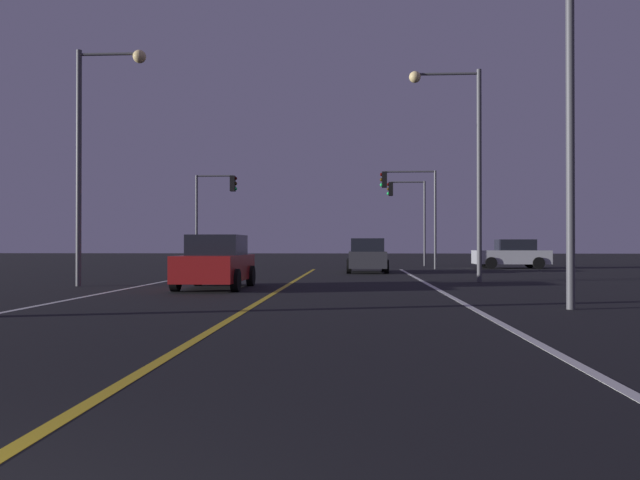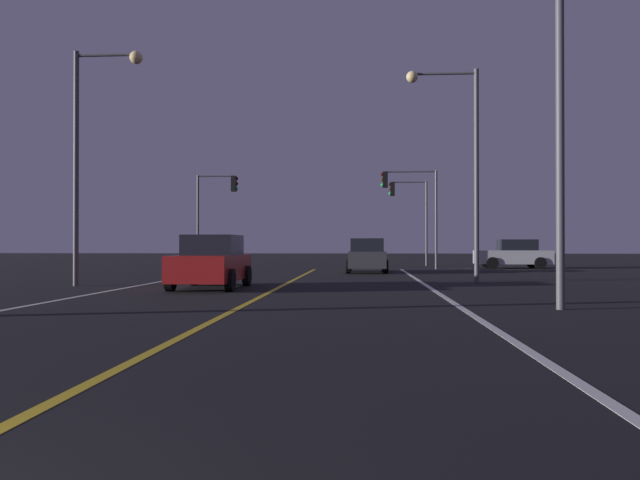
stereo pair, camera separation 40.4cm
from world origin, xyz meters
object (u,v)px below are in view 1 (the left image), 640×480
at_px(street_lamp_right_far, 462,146).
at_px(car_oncoming, 216,263).
at_px(car_ahead_far, 367,256).
at_px(car_crossing_side, 512,254).
at_px(traffic_light_far_right, 407,204).
at_px(traffic_light_near_right, 409,196).
at_px(street_lamp_right_near, 546,53).
at_px(traffic_light_near_left, 216,200).
at_px(street_lamp_left_mid, 95,135).

bearing_deg(street_lamp_right_far, car_oncoming, 25.03).
bearing_deg(car_oncoming, street_lamp_right_far, 115.03).
xyz_separation_m(car_ahead_far, car_crossing_side, (8.64, 6.10, 0.00)).
distance_m(car_crossing_side, street_lamp_right_far, 15.58).
relative_size(car_crossing_side, traffic_light_far_right, 0.77).
xyz_separation_m(traffic_light_near_right, street_lamp_right_far, (0.92, -12.34, 0.92)).
bearing_deg(street_lamp_right_far, car_crossing_side, -110.55).
bearing_deg(street_lamp_right_near, car_oncoming, -35.28).
height_order(traffic_light_near_right, traffic_light_near_left, traffic_light_near_right).
height_order(car_ahead_far, traffic_light_far_right, traffic_light_far_right).
height_order(traffic_light_near_left, street_lamp_right_near, street_lamp_right_near).
height_order(traffic_light_far_right, street_lamp_right_near, street_lamp_right_near).
height_order(street_lamp_left_mid, street_lamp_right_far, street_lamp_right_far).
height_order(car_oncoming, street_lamp_right_far, street_lamp_right_far).
xyz_separation_m(traffic_light_far_right, street_lamp_right_near, (0.70, -27.79, 1.43)).
bearing_deg(car_crossing_side, car_ahead_far, 35.21).
bearing_deg(traffic_light_far_right, street_lamp_right_far, 91.87).
distance_m(car_crossing_side, street_lamp_right_near, 24.97).
bearing_deg(car_crossing_side, street_lamp_left_mid, 43.70).
bearing_deg(car_oncoming, traffic_light_far_right, 160.24).
xyz_separation_m(car_ahead_far, traffic_light_far_right, (2.80, 9.91, 3.26)).
height_order(traffic_light_near_right, street_lamp_left_mid, street_lamp_left_mid).
xyz_separation_m(car_oncoming, car_crossing_side, (13.66, 17.96, 0.00)).
height_order(car_ahead_far, car_crossing_side, same).
distance_m(car_oncoming, car_ahead_far, 12.87).
height_order(street_lamp_right_near, street_lamp_left_mid, street_lamp_right_near).
relative_size(car_crossing_side, street_lamp_left_mid, 0.54).
height_order(car_crossing_side, traffic_light_near_left, traffic_light_near_left).
bearing_deg(traffic_light_far_right, traffic_light_near_right, 86.50).
xyz_separation_m(car_ahead_far, traffic_light_near_right, (2.46, 4.41, 3.33)).
xyz_separation_m(car_ahead_far, street_lamp_right_near, (3.50, -17.88, 4.69)).
bearing_deg(traffic_light_far_right, street_lamp_right_near, 91.45).
distance_m(traffic_light_near_right, street_lamp_right_far, 12.41).
distance_m(street_lamp_right_near, street_lamp_right_far, 9.96).
xyz_separation_m(car_crossing_side, traffic_light_near_right, (-6.18, -1.69, 3.33)).
bearing_deg(car_oncoming, street_lamp_left_mid, -100.58).
distance_m(car_oncoming, street_lamp_right_far, 10.20).
height_order(traffic_light_near_left, street_lamp_right_far, street_lamp_right_far).
height_order(car_oncoming, street_lamp_right_near, street_lamp_right_near).
distance_m(car_ahead_far, car_crossing_side, 10.58).
bearing_deg(street_lamp_right_far, traffic_light_near_left, -45.67).
relative_size(traffic_light_near_right, street_lamp_left_mid, 0.71).
xyz_separation_m(traffic_light_far_right, street_lamp_right_far, (0.58, -17.84, 0.99)).
bearing_deg(traffic_light_near_left, street_lamp_right_near, -61.36).
height_order(traffic_light_near_right, traffic_light_far_right, traffic_light_near_right).
relative_size(traffic_light_near_right, street_lamp_right_near, 0.64).
xyz_separation_m(car_oncoming, street_lamp_right_far, (8.40, 3.92, 4.25)).
height_order(car_oncoming, street_lamp_left_mid, street_lamp_left_mid).
relative_size(street_lamp_right_near, street_lamp_left_mid, 1.11).
xyz_separation_m(traffic_light_near_left, street_lamp_right_near, (12.17, -22.29, 1.52)).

